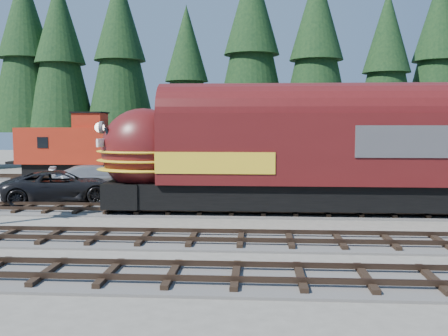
# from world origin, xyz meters

# --- Properties ---
(ground) EXTENTS (120.00, 120.00, 0.00)m
(ground) POSITION_xyz_m (0.00, 0.00, 0.00)
(ground) COLOR #6B665B
(ground) RESTS_ON ground
(track_spur) EXTENTS (32.00, 3.20, 0.33)m
(track_spur) POSITION_xyz_m (-10.00, 18.00, 0.06)
(track_spur) COLOR #4C4947
(track_spur) RESTS_ON ground
(depot) EXTENTS (12.80, 7.00, 5.30)m
(depot) POSITION_xyz_m (-0.00, 10.50, 2.96)
(depot) COLOR #C58F1B
(depot) RESTS_ON ground
(conifer_backdrop) EXTENTS (81.83, 23.66, 17.03)m
(conifer_backdrop) POSITION_xyz_m (3.86, 25.18, 10.68)
(conifer_backdrop) COLOR black
(conifer_backdrop) RESTS_ON ground
(locomotive) EXTENTS (17.62, 3.50, 4.79)m
(locomotive) POSITION_xyz_m (-1.17, 4.00, 2.77)
(locomotive) COLOR black
(locomotive) RESTS_ON ground
(caboose) EXTENTS (9.31, 2.70, 4.84)m
(caboose) POSITION_xyz_m (-15.64, 18.00, 2.43)
(caboose) COLOR black
(caboose) RESTS_ON ground
(pickup_truck_a) EXTENTS (6.94, 4.99, 1.75)m
(pickup_truck_a) POSITION_xyz_m (-12.72, 6.87, 0.88)
(pickup_truck_a) COLOR black
(pickup_truck_a) RESTS_ON ground
(pickup_truck_b) EXTENTS (6.45, 4.37, 1.73)m
(pickup_truck_b) POSITION_xyz_m (-11.90, 10.96, 0.87)
(pickup_truck_b) COLOR #A5A7AD
(pickup_truck_b) RESTS_ON ground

